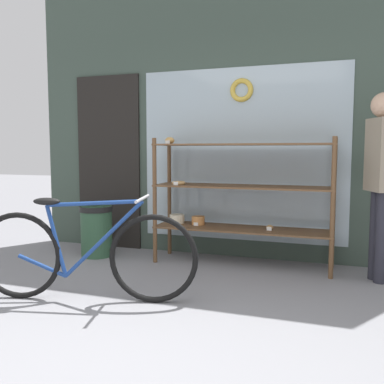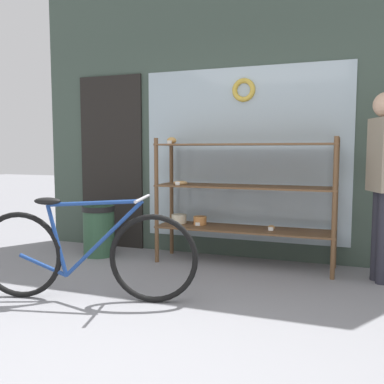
# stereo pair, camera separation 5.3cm
# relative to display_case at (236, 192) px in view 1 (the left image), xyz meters

# --- Properties ---
(ground_plane) EXTENTS (30.00, 30.00, 0.00)m
(ground_plane) POSITION_rel_display_case_xyz_m (-0.22, -2.35, -0.77)
(ground_plane) COLOR gray
(storefront_facade) EXTENTS (4.67, 0.13, 3.80)m
(storefront_facade) POSITION_rel_display_case_xyz_m (-0.26, 0.36, 1.06)
(storefront_facade) COLOR #3D4C42
(storefront_facade) RESTS_ON ground_plane
(display_case) EXTENTS (1.84, 0.45, 1.34)m
(display_case) POSITION_rel_display_case_xyz_m (0.00, 0.00, 0.00)
(display_case) COLOR brown
(display_case) RESTS_ON ground_plane
(bicycle) EXTENTS (1.76, 0.58, 0.84)m
(bicycle) POSITION_rel_display_case_xyz_m (-0.88, -1.47, -0.39)
(bicycle) COLOR black
(bicycle) RESTS_ON ground_plane
(pedestrian) EXTENTS (0.29, 0.36, 1.71)m
(pedestrian) POSITION_rel_display_case_xyz_m (1.37, -0.14, 0.24)
(pedestrian) COLOR #282833
(pedestrian) RESTS_ON ground_plane
(trash_bin) EXTENTS (0.37, 0.37, 0.57)m
(trash_bin) POSITION_rel_display_case_xyz_m (-1.58, -0.18, -0.46)
(trash_bin) COLOR #2D5138
(trash_bin) RESTS_ON ground_plane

